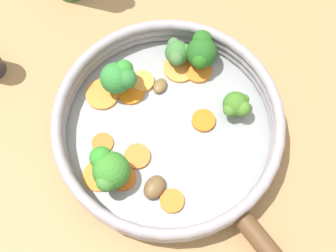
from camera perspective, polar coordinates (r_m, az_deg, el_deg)
The scene contains 24 objects.
ground_plane at distance 0.64m, azimuth 0.00°, elevation -0.96°, with size 4.00×4.00×0.00m, color #A17A4C.
skillet at distance 0.63m, azimuth 0.00°, elevation -0.73°, with size 0.29×0.29×0.02m, color #939699.
skillet_rim_wall at distance 0.61m, azimuth 0.00°, elevation 0.21°, with size 0.30×0.30×0.04m.
skillet_rivet_left at distance 0.59m, azimuth 4.99°, elevation -11.93°, with size 0.01×0.01×0.01m, color #959296.
skillet_rivet_right at distance 0.61m, azimuth 10.40°, elevation -7.64°, with size 0.01×0.01×0.01m, color #919696.
carrot_slice_0 at distance 0.61m, azimuth -5.50°, elevation -6.34°, with size 0.03×0.03×0.01m, color orange.
carrot_slice_1 at distance 0.63m, azimuth -7.98°, elevation -2.07°, with size 0.03×0.03×0.00m, color orange.
carrot_slice_2 at distance 0.66m, azimuth 3.71°, elevation 6.78°, with size 0.04×0.04×0.01m, color orange.
carrot_slice_3 at distance 0.65m, azimuth -8.02°, elevation 3.85°, with size 0.05×0.05×0.00m, color orange.
carrot_slice_4 at distance 0.65m, azimuth -4.83°, elevation 3.93°, with size 0.04×0.04×0.00m, color orange.
carrot_slice_5 at distance 0.66m, azimuth -6.76°, elevation 5.55°, with size 0.03×0.03×0.01m, color #ED943E.
carrot_slice_6 at distance 0.66m, azimuth 1.43°, elevation 7.10°, with size 0.05×0.05×0.00m, color orange.
carrot_slice_7 at distance 0.65m, azimuth -3.11°, elevation 5.45°, with size 0.03×0.03×0.01m, color orange.
carrot_slice_8 at distance 0.60m, azimuth 0.48°, elevation -9.11°, with size 0.03×0.03×0.00m, color orange.
carrot_slice_9 at distance 0.61m, azimuth -8.41°, elevation -6.00°, with size 0.04×0.04×0.00m, color orange.
carrot_slice_10 at distance 0.62m, azimuth -4.02°, elevation -3.43°, with size 0.03×0.03×0.00m, color orange.
carrot_slice_11 at distance 0.63m, azimuth 4.34°, elevation 0.66°, with size 0.03×0.03×0.01m, color orange.
broccoli_floret_0 at distance 0.62m, azimuth 8.35°, elevation 2.52°, with size 0.04×0.04×0.04m.
broccoli_floret_1 at distance 0.62m, azimuth -5.99°, elevation 5.89°, with size 0.05×0.05×0.05m.
broccoli_floret_2 at distance 0.65m, azimuth 1.20°, elevation 8.94°, with size 0.04×0.04×0.04m.
broccoli_floret_3 at distance 0.64m, azimuth 4.12°, elevation 9.08°, with size 0.05×0.05×0.05m.
broccoli_floret_4 at distance 0.58m, azimuth -7.31°, elevation -5.18°, with size 0.05×0.06×0.06m.
mushroom_piece_0 at distance 0.65m, azimuth -1.00°, elevation 4.92°, with size 0.02×0.02×0.01m, color brown.
mushroom_piece_1 at distance 0.60m, azimuth -1.67°, elevation -7.47°, with size 0.03×0.02×0.01m, color brown.
Camera 1 is at (0.15, 0.16, 0.60)m, focal length 50.00 mm.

